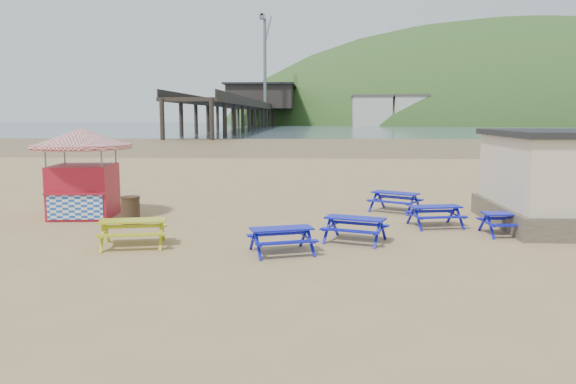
{
  "coord_description": "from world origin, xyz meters",
  "views": [
    {
      "loc": [
        0.81,
        -17.7,
        3.63
      ],
      "look_at": [
        -0.09,
        1.5,
        1.0
      ],
      "focal_mm": 35.0,
      "sensor_mm": 36.0,
      "label": 1
    }
  ],
  "objects_px": {
    "ice_cream_kiosk": "(82,161)",
    "picnic_table_blue_b": "(395,202)",
    "litter_bin": "(131,210)",
    "picnic_table_yellow": "(133,233)"
  },
  "relations": [
    {
      "from": "picnic_table_yellow",
      "to": "ice_cream_kiosk",
      "type": "xyz_separation_m",
      "value": [
        -3.21,
        4.43,
        1.63
      ]
    },
    {
      "from": "ice_cream_kiosk",
      "to": "picnic_table_blue_b",
      "type": "bearing_deg",
      "value": 3.09
    },
    {
      "from": "ice_cream_kiosk",
      "to": "litter_bin",
      "type": "bearing_deg",
      "value": -36.77
    },
    {
      "from": "picnic_table_yellow",
      "to": "ice_cream_kiosk",
      "type": "relative_size",
      "value": 0.52
    },
    {
      "from": "picnic_table_blue_b",
      "to": "ice_cream_kiosk",
      "type": "height_order",
      "value": "ice_cream_kiosk"
    },
    {
      "from": "ice_cream_kiosk",
      "to": "litter_bin",
      "type": "distance_m",
      "value": 2.91
    },
    {
      "from": "picnic_table_yellow",
      "to": "litter_bin",
      "type": "xyz_separation_m",
      "value": [
        -1.1,
        3.15,
        0.1
      ]
    },
    {
      "from": "picnic_table_blue_b",
      "to": "litter_bin",
      "type": "height_order",
      "value": "litter_bin"
    },
    {
      "from": "picnic_table_blue_b",
      "to": "picnic_table_yellow",
      "type": "height_order",
      "value": "picnic_table_yellow"
    },
    {
      "from": "picnic_table_yellow",
      "to": "litter_bin",
      "type": "bearing_deg",
      "value": 98.09
    }
  ]
}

